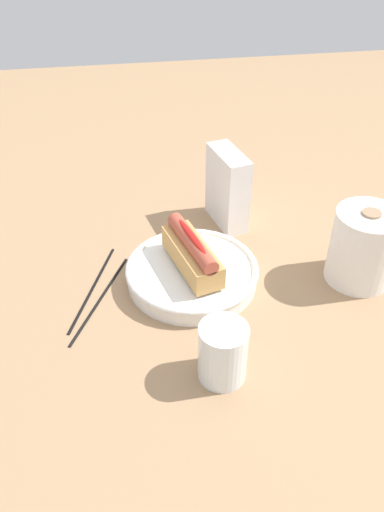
{
  "coord_description": "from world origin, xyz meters",
  "views": [
    {
      "loc": [
        0.67,
        -0.12,
        0.57
      ],
      "look_at": [
        0.02,
        -0.01,
        0.05
      ],
      "focal_mm": 35.76,
      "sensor_mm": 36.0,
      "label": 1
    }
  ],
  "objects": [
    {
      "name": "ground_plane",
      "position": [
        0.0,
        0.0,
        0.0
      ],
      "size": [
        2.4,
        2.4,
        0.0
      ],
      "primitive_type": "plane",
      "color": "#9E7A56"
    },
    {
      "name": "serving_bowl",
      "position": [
        0.02,
        -0.01,
        0.02
      ],
      "size": [
        0.23,
        0.23,
        0.03
      ],
      "color": "white",
      "rests_on": "ground_plane"
    },
    {
      "name": "hotdog_front",
      "position": [
        0.02,
        -0.01,
        0.06
      ],
      "size": [
        0.16,
        0.08,
        0.06
      ],
      "color": "tan",
      "rests_on": "serving_bowl"
    },
    {
      "name": "water_glass",
      "position": [
        0.22,
        -0.0,
        0.04
      ],
      "size": [
        0.07,
        0.07,
        0.09
      ],
      "color": "white",
      "rests_on": "ground_plane"
    },
    {
      "name": "paper_towel_roll",
      "position": [
        0.05,
        0.27,
        0.07
      ],
      "size": [
        0.11,
        0.11,
        0.13
      ],
      "color": "white",
      "rests_on": "ground_plane"
    },
    {
      "name": "napkin_box",
      "position": [
        -0.15,
        0.09,
        0.07
      ],
      "size": [
        0.12,
        0.07,
        0.15
      ],
      "primitive_type": "cube",
      "rotation": [
        0.0,
        0.0,
        0.22
      ],
      "color": "white",
      "rests_on": "ground_plane"
    },
    {
      "name": "chopstick_near",
      "position": [
        0.04,
        -0.16,
        0.0
      ],
      "size": [
        0.2,
        0.1,
        0.01
      ],
      "primitive_type": "cylinder",
      "rotation": [
        0.0,
        1.57,
        -0.46
      ],
      "color": "black",
      "rests_on": "ground_plane"
    },
    {
      "name": "chopstick_far",
      "position": [
        0.01,
        -0.18,
        0.0
      ],
      "size": [
        0.21,
        0.08,
        0.01
      ],
      "primitive_type": "cylinder",
      "rotation": [
        0.0,
        1.57,
        -0.36
      ],
      "color": "black",
      "rests_on": "ground_plane"
    }
  ]
}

